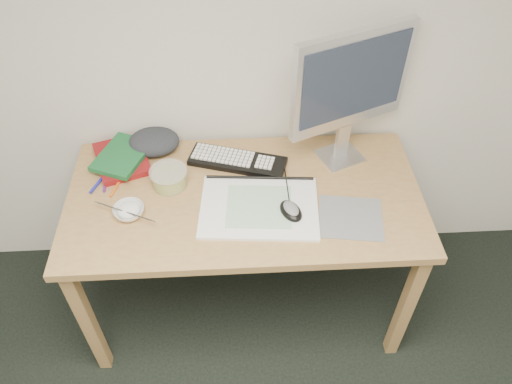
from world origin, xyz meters
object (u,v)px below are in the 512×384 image
sketchpad (259,208)px  rice_bowl (129,211)px  monitor (351,84)px  desk (245,209)px  keyboard (238,161)px

sketchpad → rice_bowl: (-0.49, -0.00, 0.01)m
monitor → desk: bearing=-176.3°
sketchpad → keyboard: (-0.07, 0.26, 0.01)m
sketchpad → monitor: monitor is taller
desk → monitor: 0.64m
desk → sketchpad: sketchpad is taller
sketchpad → rice_bowl: 0.49m
desk → sketchpad: bearing=-55.1°
monitor → rice_bowl: size_ratio=4.97×
monitor → rice_bowl: 0.96m
sketchpad → keyboard: bearing=110.4°
desk → sketchpad: size_ratio=3.12×
desk → monitor: size_ratio=2.42×
keyboard → rice_bowl: (-0.42, -0.27, 0.01)m
sketchpad → monitor: size_ratio=0.78×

